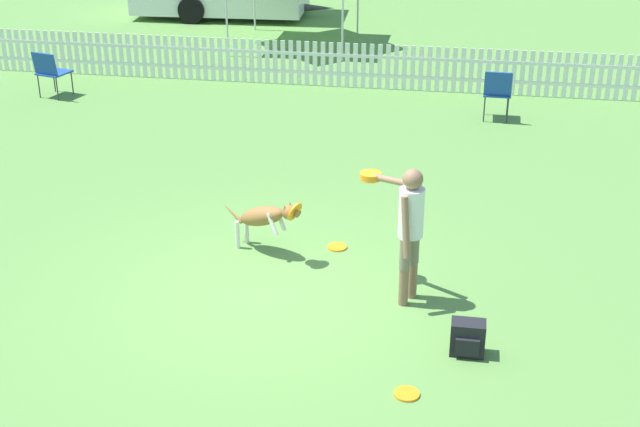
% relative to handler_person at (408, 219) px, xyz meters
% --- Properties ---
extents(ground_plane, '(240.00, 240.00, 0.00)m').
position_rel_handler_person_xyz_m(ground_plane, '(-1.65, -0.22, -1.01)').
color(ground_plane, '#5B8C42').
extents(handler_person, '(0.82, 0.95, 1.61)m').
position_rel_handler_person_xyz_m(handler_person, '(0.00, 0.00, 0.00)').
color(handler_person, '#8C664C').
rests_on(handler_person, ground_plane).
extents(leaping_dog, '(1.16, 0.66, 0.82)m').
position_rel_handler_person_xyz_m(leaping_dog, '(-1.82, 0.85, -0.50)').
color(leaping_dog, olive).
rests_on(leaping_dog, ground_plane).
extents(frisbee_near_handler, '(0.25, 0.25, 0.02)m').
position_rel_handler_person_xyz_m(frisbee_near_handler, '(0.17, -1.82, -1.00)').
color(frisbee_near_handler, orange).
rests_on(frisbee_near_handler, ground_plane).
extents(frisbee_near_dog, '(0.25, 0.25, 0.02)m').
position_rel_handler_person_xyz_m(frisbee_near_dog, '(-0.95, 1.14, -1.00)').
color(frisbee_near_dog, orange).
rests_on(frisbee_near_dog, ground_plane).
extents(backpack_on_grass, '(0.35, 0.26, 0.37)m').
position_rel_handler_person_xyz_m(backpack_on_grass, '(0.73, -1.01, -0.83)').
color(backpack_on_grass, black).
rests_on(backpack_on_grass, ground_plane).
extents(picket_fence, '(19.57, 0.04, 0.89)m').
position_rel_handler_person_xyz_m(picket_fence, '(-1.65, 8.15, -0.56)').
color(picket_fence, white).
rests_on(picket_fence, ground_plane).
extents(folding_chair_blue_left, '(0.64, 0.65, 0.91)m').
position_rel_handler_person_xyz_m(folding_chair_blue_left, '(-7.30, 6.53, -0.47)').
color(folding_chair_blue_left, '#333338').
rests_on(folding_chair_blue_left, ground_plane).
extents(folding_chair_center, '(0.49, 0.51, 0.93)m').
position_rel_handler_person_xyz_m(folding_chair_center, '(1.08, 6.57, -0.45)').
color(folding_chair_center, '#333338').
rests_on(folding_chair_center, ground_plane).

